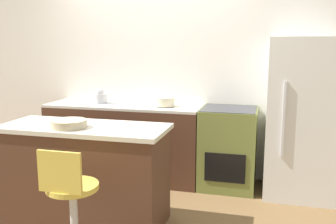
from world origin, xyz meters
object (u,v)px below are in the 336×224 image
Objects in this scene: refrigerator at (303,118)px; stool_chair at (72,207)px; oven_range at (228,148)px; kettle at (100,97)px; mixing_bowl at (164,101)px.

stool_chair is (-1.74, -1.86, -0.40)m from refrigerator.
oven_range reaches higher than stool_chair.
refrigerator is (0.79, -0.03, 0.39)m from oven_range.
oven_range is 0.54× the size of refrigerator.
refrigerator is 1.86× the size of stool_chair.
kettle is (-0.62, 1.87, 0.54)m from stool_chair.
mixing_bowl is (-0.75, -0.02, 0.52)m from oven_range.
kettle is at bearing 179.84° from refrigerator.
kettle is at bearing 180.00° from mixing_bowl.
stool_chair is 3.87× the size of mixing_bowl.
mixing_bowl is (0.82, 0.00, -0.02)m from kettle.
stool_chair is 2.04m from kettle.
stool_chair is 5.06× the size of kettle.
refrigerator is at bearing -0.24° from mixing_bowl.
kettle is 0.82m from mixing_bowl.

